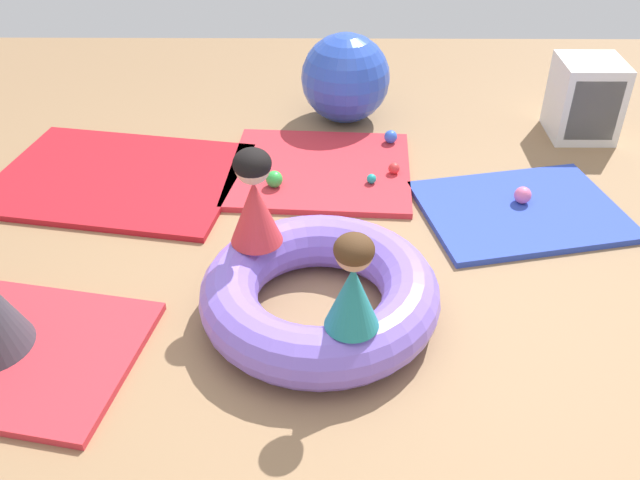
# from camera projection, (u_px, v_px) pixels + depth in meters

# --- Properties ---
(ground_plane) EXTENTS (8.00, 8.00, 0.00)m
(ground_plane) POSITION_uv_depth(u_px,v_px,m) (312.00, 303.00, 3.52)
(ground_plane) COLOR #93704C
(gym_mat_front) EXTENTS (1.74, 1.42, 0.04)m
(gym_mat_front) POSITION_uv_depth(u_px,v_px,m) (118.00, 178.00, 4.52)
(gym_mat_front) COLOR #B21923
(gym_mat_front) RESTS_ON ground
(gym_mat_near_right) EXTENTS (1.26, 1.14, 0.04)m
(gym_mat_near_right) POSITION_uv_depth(u_px,v_px,m) (320.00, 170.00, 4.61)
(gym_mat_near_right) COLOR red
(gym_mat_near_right) RESTS_ON ground
(gym_mat_far_right) EXTENTS (1.34, 1.12, 0.04)m
(gym_mat_far_right) POSITION_uv_depth(u_px,v_px,m) (521.00, 211.00, 4.20)
(gym_mat_far_right) COLOR #2D47B7
(gym_mat_far_right) RESTS_ON ground
(inflatable_cushion) EXTENTS (1.18, 1.18, 0.28)m
(inflatable_cushion) POSITION_uv_depth(u_px,v_px,m) (320.00, 293.00, 3.37)
(inflatable_cushion) COLOR #8466E0
(inflatable_cushion) RESTS_ON ground
(child_in_red) EXTENTS (0.37, 0.37, 0.52)m
(child_in_red) POSITION_uv_depth(u_px,v_px,m) (254.00, 198.00, 3.34)
(child_in_red) COLOR red
(child_in_red) RESTS_ON inflatable_cushion
(child_in_teal) EXTENTS (0.34, 0.34, 0.47)m
(child_in_teal) POSITION_uv_depth(u_px,v_px,m) (353.00, 284.00, 2.84)
(child_in_teal) COLOR teal
(child_in_teal) RESTS_ON inflatable_cushion
(play_ball_teal) EXTENTS (0.06, 0.06, 0.06)m
(play_ball_teal) POSITION_uv_depth(u_px,v_px,m) (371.00, 179.00, 4.41)
(play_ball_teal) COLOR teal
(play_ball_teal) RESTS_ON gym_mat_near_right
(play_ball_pink) EXTENTS (0.11, 0.11, 0.11)m
(play_ball_pink) POSITION_uv_depth(u_px,v_px,m) (523.00, 195.00, 4.21)
(play_ball_pink) COLOR pink
(play_ball_pink) RESTS_ON gym_mat_far_right
(play_ball_green) EXTENTS (0.11, 0.11, 0.11)m
(play_ball_green) POSITION_uv_depth(u_px,v_px,m) (274.00, 179.00, 4.36)
(play_ball_green) COLOR green
(play_ball_green) RESTS_ON gym_mat_near_right
(play_ball_red) EXTENTS (0.07, 0.07, 0.07)m
(play_ball_red) POSITION_uv_depth(u_px,v_px,m) (394.00, 168.00, 4.51)
(play_ball_red) COLOR red
(play_ball_red) RESTS_ON gym_mat_near_right
(play_ball_blue) EXTENTS (0.09, 0.09, 0.09)m
(play_ball_blue) POSITION_uv_depth(u_px,v_px,m) (391.00, 137.00, 4.86)
(play_ball_blue) COLOR blue
(play_ball_blue) RESTS_ON gym_mat_near_right
(exercise_ball_large) EXTENTS (0.66, 0.66, 0.66)m
(exercise_ball_large) POSITION_uv_depth(u_px,v_px,m) (345.00, 78.00, 5.11)
(exercise_ball_large) COLOR blue
(exercise_ball_large) RESTS_ON ground
(storage_cube) EXTENTS (0.44, 0.44, 0.56)m
(storage_cube) POSITION_uv_depth(u_px,v_px,m) (586.00, 100.00, 4.91)
(storage_cube) COLOR silver
(storage_cube) RESTS_ON ground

